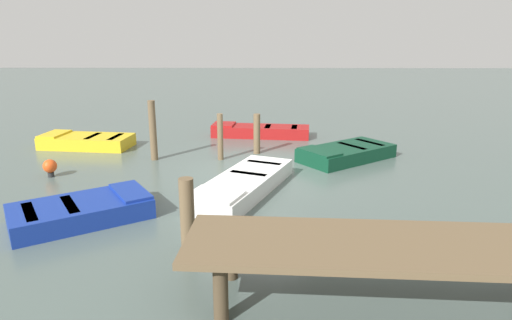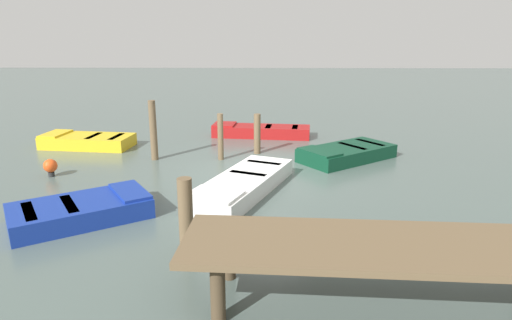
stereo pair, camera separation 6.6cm
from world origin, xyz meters
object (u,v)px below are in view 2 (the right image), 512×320
Objects in this scene: mooring_piling_mid_right at (186,217)px; mooring_piling_far_left at (153,130)px; dock_segment at (385,250)px; marker_buoy at (50,166)px; mooring_piling_mid_left at (220,137)px; rowboat_white at (243,184)px; mooring_piling_center at (257,134)px; rowboat_yellow at (87,141)px; rowboat_red at (260,131)px; rowboat_blue at (81,210)px; rowboat_dark_green at (346,153)px.

mooring_piling_mid_right is 0.76× the size of mooring_piling_far_left.
dock_segment is 11.73× the size of marker_buoy.
mooring_piling_mid_left is 4.74m from marker_buoy.
dock_segment is at bearing 47.48° from rowboat_white.
mooring_piling_center is at bearing -145.21° from mooring_piling_mid_left.
marker_buoy reaches higher than rowboat_yellow.
rowboat_white is 2.18× the size of mooring_piling_far_left.
rowboat_yellow is 3.13m from mooring_piling_far_left.
mooring_piling_mid_right is at bearing 89.87° from mooring_piling_mid_left.
mooring_piling_mid_left is at bearing -142.57° from rowboat_white.
rowboat_red is at bearing -110.15° from mooring_piling_mid_left.
marker_buoy is at bearing 36.00° from mooring_piling_far_left.
mooring_piling_mid_left is (-2.42, -4.61, 0.49)m from rowboat_blue.
rowboat_yellow is 1.70× the size of mooring_piling_far_left.
mooring_piling_far_left reaches higher than rowboat_blue.
rowboat_yellow is 8.84m from mooring_piling_mid_right.
rowboat_yellow is at bearing -106.77° from rowboat_white.
mooring_piling_center reaches higher than marker_buoy.
mooring_piling_far_left is (4.98, -7.45, 0.07)m from dock_segment.
rowboat_yellow is (7.63, -8.96, -0.62)m from dock_segment.
rowboat_white is 3.24m from mooring_piling_mid_right.
mooring_piling_mid_left reaches higher than mooring_piling_center.
mooring_piling_center reaches higher than rowboat_blue.
mooring_piling_center is at bearing -51.00° from rowboat_dark_green.
rowboat_dark_green and rowboat_blue have the same top height.
rowboat_blue is 5.23m from mooring_piling_mid_left.
rowboat_dark_green is (-8.47, 1.44, 0.00)m from rowboat_yellow.
rowboat_yellow is 4.92m from mooring_piling_mid_left.
mooring_piling_far_left reaches higher than rowboat_white.
mooring_piling_far_left is at bearing -71.57° from mooring_piling_mid_right.
rowboat_yellow is 3.25m from marker_buoy.
rowboat_red is 2.03× the size of mooring_piling_far_left.
rowboat_red is 3.44m from mooring_piling_mid_left.
mooring_piling_center is at bearing -165.83° from mooring_piling_far_left.
mooring_piling_mid_left is (-0.01, -6.02, 0.02)m from mooring_piling_mid_right.
rowboat_yellow is at bearing -29.64° from mooring_piling_far_left.
rowboat_white is at bearing 8.30° from rowboat_dark_green.
rowboat_yellow is 6.38× the size of marker_buoy.
mooring_piling_center is (-5.75, 0.73, 0.42)m from rowboat_yellow.
mooring_piling_far_left is (3.18, 3.22, 0.69)m from rowboat_red.
rowboat_white is 3.63m from rowboat_blue.
dock_segment is 8.96m from mooring_piling_far_left.
marker_buoy is at bearing -34.66° from dock_segment.
rowboat_white is at bearing 85.55° from mooring_piling_center.
mooring_piling_center is (-0.29, -3.68, 0.42)m from rowboat_white.
mooring_piling_mid_left is at bearing 76.24° from rowboat_red.
rowboat_blue is at bearing -24.82° from dock_segment.
mooring_piling_mid_right reaches higher than rowboat_dark_green.
rowboat_yellow is 7.02m from rowboat_white.
mooring_piling_far_left is 3.21m from mooring_piling_center.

